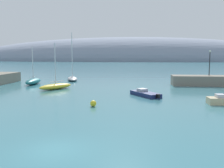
{
  "coord_description": "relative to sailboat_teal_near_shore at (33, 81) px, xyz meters",
  "views": [
    {
      "loc": [
        4.99,
        -14.53,
        5.79
      ],
      "look_at": [
        0.81,
        25.96,
        1.07
      ],
      "focal_mm": 41.01,
      "sensor_mm": 36.0,
      "label": 1
    }
  ],
  "objects": [
    {
      "name": "water",
      "position": [
        15.41,
        -33.26,
        -0.58
      ],
      "size": [
        600.0,
        600.0,
        0.0
      ],
      "primitive_type": "plane",
      "color": "#38727F",
      "rests_on": "ground"
    },
    {
      "name": "harbor_lamp_post",
      "position": [
        33.52,
        1.22,
        4.14
      ],
      "size": [
        0.36,
        0.36,
        4.72
      ],
      "color": "black",
      "rests_on": "breakwater_rocks"
    },
    {
      "name": "sailboat_grey_mid_mooring",
      "position": [
        5.67,
        8.23,
        -0.09
      ],
      "size": [
        4.22,
        7.86,
        10.6
      ],
      "rotation": [
        0.0,
        0.0,
        5.0
      ],
      "color": "gray",
      "rests_on": "water"
    },
    {
      "name": "distant_ridge",
      "position": [
        11.31,
        188.86,
        -0.58
      ],
      "size": [
        315.2,
        82.08,
        42.66
      ],
      "primitive_type": "ellipsoid",
      "color": "gray",
      "rests_on": "ground"
    },
    {
      "name": "mooring_buoy_yellow",
      "position": [
        15.43,
        -20.07,
        -0.24
      ],
      "size": [
        0.69,
        0.69,
        0.69
      ],
      "primitive_type": "sphere",
      "color": "yellow",
      "rests_on": "water"
    },
    {
      "name": "motorboat_navy_foreground",
      "position": [
        21.39,
        -12.09,
        -0.26
      ],
      "size": [
        4.4,
        5.4,
        0.95
      ],
      "rotation": [
        0.0,
        0.0,
        2.15
      ],
      "color": "navy",
      "rests_on": "water"
    },
    {
      "name": "sailboat_yellow_outer_mooring",
      "position": [
        6.66,
        -6.53,
        -0.07
      ],
      "size": [
        5.09,
        6.28,
        7.69
      ],
      "rotation": [
        0.0,
        0.0,
        4.11
      ],
      "color": "yellow",
      "rests_on": "water"
    },
    {
      "name": "breakwater_rocks",
      "position": [
        35.76,
        1.34,
        0.34
      ],
      "size": [
        18.0,
        3.95,
        1.85
      ],
      "primitive_type": "cube",
      "rotation": [
        0.0,
        0.0,
        0.0
      ],
      "color": "gray",
      "rests_on": "ground"
    },
    {
      "name": "sailboat_teal_near_shore",
      "position": [
        0.0,
        0.0,
        0.0
      ],
      "size": [
        2.27,
        6.62,
        7.24
      ],
      "rotation": [
        0.0,
        0.0,
        1.62
      ],
      "color": "#1E6B70",
      "rests_on": "water"
    }
  ]
}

